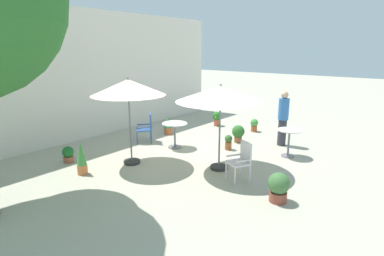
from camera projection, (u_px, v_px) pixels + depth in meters
The scene contains 17 objects.
ground_plane at pixel (195, 161), 8.46m from camera, with size 60.00×60.00×0.00m, color #A9A490.
villa_facade at pixel (96, 74), 10.59m from camera, with size 11.62×0.30×4.24m, color silver.
patio_umbrella_0 at pixel (220, 95), 7.43m from camera, with size 2.18×2.18×2.18m.
patio_umbrella_1 at pixel (128, 88), 7.78m from camera, with size 1.89×1.89×2.30m.
cafe_table_0 at pixel (175, 131), 9.47m from camera, with size 0.77×0.77×0.78m.
cafe_table_1 at pixel (289, 138), 8.69m from camera, with size 0.68×0.68×0.78m.
patio_chair_0 at pixel (241, 159), 7.08m from camera, with size 0.59×0.60×0.92m.
patio_chair_1 at pixel (147, 126), 10.06m from camera, with size 0.69×0.69×0.94m.
potted_plant_0 at pixel (228, 142), 9.35m from camera, with size 0.23×0.23×0.46m.
potted_plant_1 at pixel (168, 125), 11.03m from camera, with size 0.33×0.33×0.65m.
potted_plant_2 at pixel (238, 133), 10.07m from camera, with size 0.41×0.41×0.57m.
potted_plant_3 at pixel (279, 187), 6.14m from camera, with size 0.44×0.44×0.61m.
potted_plant_4 at pixel (254, 125), 11.39m from camera, with size 0.28×0.28×0.48m.
potted_plant_5 at pixel (217, 117), 12.23m from camera, with size 0.35×0.35×0.57m.
potted_plant_6 at pixel (81, 158), 7.47m from camera, with size 0.24×0.24×0.86m.
potted_plant_7 at pixel (68, 154), 8.31m from camera, with size 0.30×0.30×0.44m.
standing_person at pixel (283, 118), 9.62m from camera, with size 0.38×0.38×1.72m.
Camera 1 is at (-6.25, -4.93, 2.98)m, focal length 28.92 mm.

